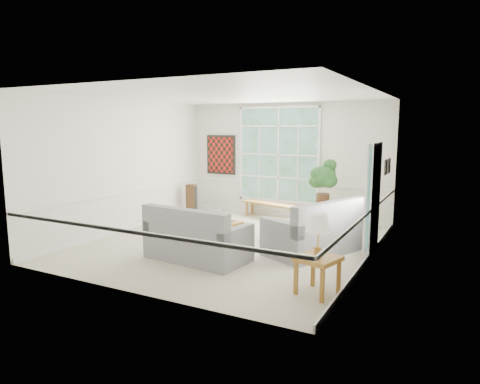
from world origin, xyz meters
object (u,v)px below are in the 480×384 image
(loveseat_right, at_px, (315,225))
(end_table, at_px, (323,217))
(loveseat_front, at_px, (198,233))
(side_table, at_px, (317,275))
(coffee_table, at_px, (219,228))

(loveseat_right, bearing_deg, end_table, 126.26)
(loveseat_front, height_order, side_table, loveseat_front)
(coffee_table, distance_m, side_table, 3.59)
(loveseat_right, xyz_separation_m, loveseat_front, (-1.73, -1.41, -0.03))
(loveseat_front, xyz_separation_m, side_table, (2.42, -0.59, -0.21))
(loveseat_right, bearing_deg, side_table, -46.63)
(loveseat_right, xyz_separation_m, side_table, (0.69, -2.00, -0.24))
(loveseat_right, distance_m, end_table, 1.96)
(coffee_table, distance_m, end_table, 2.52)
(loveseat_right, bearing_deg, coffee_table, -159.39)
(coffee_table, bearing_deg, loveseat_right, 8.91)
(end_table, relative_size, side_table, 1.02)
(end_table, bearing_deg, coffee_table, -135.49)
(coffee_table, height_order, side_table, side_table)
(coffee_table, xyz_separation_m, end_table, (1.79, 1.76, 0.10))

